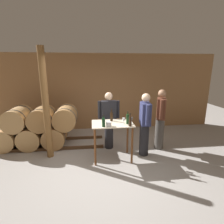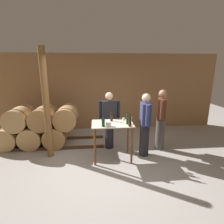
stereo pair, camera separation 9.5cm
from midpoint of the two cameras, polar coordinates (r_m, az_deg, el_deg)
ground_plane at (r=4.20m, az=-1.20°, el=-17.67°), size 14.00×14.00×0.00m
back_wall at (r=6.33m, az=-3.01°, el=6.43°), size 8.40×0.05×2.70m
barrel_rack at (r=5.45m, az=-22.42°, el=-4.46°), size 4.05×0.88×1.17m
tasting_table at (r=4.25m, az=0.76°, el=-6.26°), size 0.98×0.66×0.93m
wooden_post at (r=4.48m, az=-20.08°, el=2.23°), size 0.16×0.16×2.70m
wine_bottle_far_left at (r=3.92m, az=-2.18°, el=-3.33°), size 0.07×0.07×0.28m
wine_bottle_left at (r=4.31m, az=0.50°, el=-1.41°), size 0.07×0.07×0.31m
wine_bottle_center at (r=4.12m, az=5.76°, el=-2.26°), size 0.07×0.07×0.30m
wine_bottle_right at (r=3.95m, az=6.58°, el=-3.03°), size 0.06×0.06×0.30m
wine_glass_near_left at (r=4.08m, az=4.46°, el=-2.48°), size 0.06×0.06×0.15m
wine_glass_near_center at (r=4.18m, az=6.85°, el=-2.25°), size 0.06×0.06×0.15m
ice_bucket at (r=3.96m, az=-0.52°, el=-3.94°), size 0.12×0.12×0.10m
person_host at (r=4.91m, az=16.27°, el=-2.10°), size 0.34×0.56×1.67m
person_visitor_with_scarf at (r=4.47m, az=11.32°, el=-3.80°), size 0.25×0.59×1.62m
person_visitor_bearded at (r=4.80m, az=-0.34°, el=-2.46°), size 0.59×0.24×1.59m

